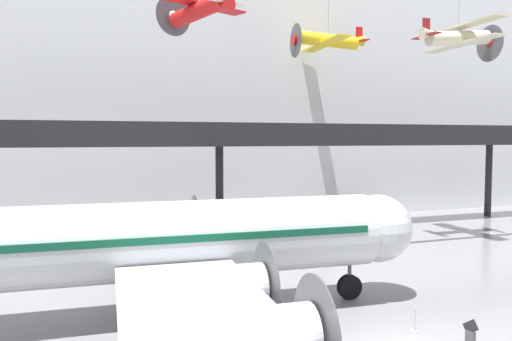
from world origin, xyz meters
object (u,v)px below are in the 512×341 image
object	(u,v)px
suspended_plane_red_highwing	(198,10)
stanchion_barrier	(415,324)
airliner_silver_main	(151,242)
info_sign_pedestal	(470,337)
suspended_plane_cream_biplane	(459,38)
suspended_plane_yellow_lowwing	(328,41)

from	to	relation	value
suspended_plane_red_highwing	stanchion_barrier	world-z (taller)	suspended_plane_red_highwing
suspended_plane_red_highwing	stanchion_barrier	bearing A→B (deg)	175.45
airliner_silver_main	info_sign_pedestal	world-z (taller)	airliner_silver_main
suspended_plane_cream_biplane	suspended_plane_yellow_lowwing	bearing A→B (deg)	125.64
suspended_plane_cream_biplane	stanchion_barrier	size ratio (longest dim) A/B	7.87
airliner_silver_main	suspended_plane_cream_biplane	distance (m)	30.83
stanchion_barrier	info_sign_pedestal	world-z (taller)	info_sign_pedestal
suspended_plane_red_highwing	suspended_plane_yellow_lowwing	world-z (taller)	suspended_plane_yellow_lowwing
suspended_plane_yellow_lowwing	stanchion_barrier	xyz separation A→B (m)	(-9.07, -25.25, -17.40)
suspended_plane_yellow_lowwing	suspended_plane_cream_biplane	bearing A→B (deg)	127.29
suspended_plane_cream_biplane	suspended_plane_yellow_lowwing	distance (m)	11.99
stanchion_barrier	info_sign_pedestal	size ratio (longest dim) A/B	0.87
airliner_silver_main	suspended_plane_yellow_lowwing	distance (m)	31.30
airliner_silver_main	suspended_plane_red_highwing	bearing A→B (deg)	69.53
stanchion_barrier	suspended_plane_yellow_lowwing	bearing A→B (deg)	70.24
airliner_silver_main	stanchion_barrier	distance (m)	12.38
airliner_silver_main	stanchion_barrier	bearing A→B (deg)	-23.63
airliner_silver_main	suspended_plane_cream_biplane	xyz separation A→B (m)	(26.20, 9.82, 12.95)
suspended_plane_cream_biplane	info_sign_pedestal	world-z (taller)	suspended_plane_cream_biplane
airliner_silver_main	stanchion_barrier	xyz separation A→B (m)	(10.63, -5.42, -3.32)
airliner_silver_main	suspended_plane_yellow_lowwing	xyz separation A→B (m)	(19.70, 19.83, 14.09)
airliner_silver_main	info_sign_pedestal	distance (m)	14.26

